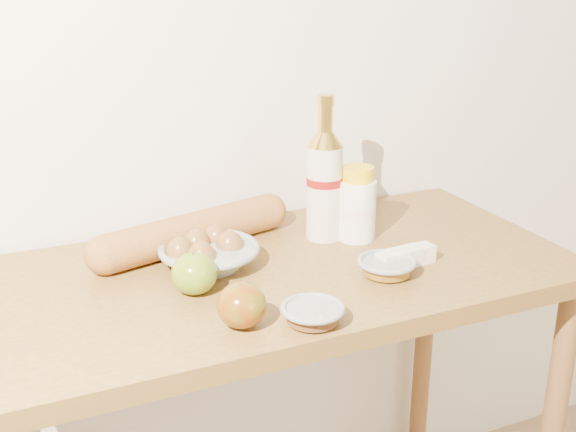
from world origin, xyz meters
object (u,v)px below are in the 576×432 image
(cream_bottle, at_px, (357,206))
(egg_bowl, at_px, (208,253))
(table, at_px, (282,320))
(bourbon_bottle, at_px, (324,182))
(baguette, at_px, (193,231))

(cream_bottle, relative_size, egg_bowl, 0.61)
(table, relative_size, cream_bottle, 7.19)
(table, bearing_deg, cream_bottle, 18.83)
(bourbon_bottle, bearing_deg, baguette, 161.43)
(egg_bowl, relative_size, baguette, 0.55)
(table, bearing_deg, egg_bowl, 156.45)
(cream_bottle, distance_m, baguette, 0.36)
(bourbon_bottle, distance_m, baguette, 0.31)
(egg_bowl, bearing_deg, cream_bottle, 2.01)
(table, height_order, baguette, baguette)
(egg_bowl, distance_m, baguette, 0.10)
(egg_bowl, bearing_deg, table, -23.55)
(baguette, bearing_deg, cream_bottle, -28.76)
(cream_bottle, bearing_deg, bourbon_bottle, 165.67)
(table, bearing_deg, baguette, 130.47)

